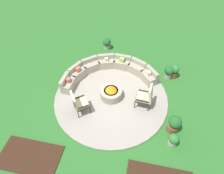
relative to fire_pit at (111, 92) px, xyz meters
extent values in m
plane|color=#2D6B28|center=(0.00, 0.00, -0.32)|extent=(24.00, 24.00, 0.00)
cylinder|color=#9E9384|center=(0.00, 0.00, -0.29)|extent=(4.88, 4.88, 0.06)
cube|color=#382114|center=(-2.20, -3.15, -0.30)|extent=(2.11, 1.18, 0.04)
cylinder|color=#9E937F|center=(0.00, 0.00, -0.06)|extent=(0.93, 0.93, 0.40)
cylinder|color=black|center=(0.00, 0.00, 0.11)|extent=(0.60, 0.60, 0.06)
cone|color=orange|center=(0.00, 0.00, 0.28)|extent=(0.48, 0.48, 0.28)
cube|color=#9E937F|center=(1.49, 1.26, -0.05)|extent=(0.86, 0.90, 0.43)
cube|color=#9E937F|center=(1.60, 1.35, 0.28)|extent=(0.63, 0.71, 0.22)
cube|color=#9E937F|center=(0.89, 1.74, -0.05)|extent=(0.91, 0.76, 0.43)
cube|color=#9E937F|center=(0.95, 1.87, 0.28)|extent=(0.78, 0.50, 0.22)
cube|color=#9E937F|center=(0.14, 1.95, -0.05)|extent=(0.82, 0.51, 0.43)
cube|color=#9E937F|center=(0.15, 2.09, 0.28)|extent=(0.80, 0.22, 0.22)
cube|color=#9E937F|center=(-0.62, 1.85, -0.05)|extent=(0.90, 0.68, 0.43)
cube|color=#9E937F|center=(-0.67, 1.99, 0.28)|extent=(0.80, 0.40, 0.22)
cube|color=#9E937F|center=(-1.29, 1.46, -0.05)|extent=(0.89, 0.86, 0.43)
cube|color=#9E937F|center=(-1.39, 1.57, 0.28)|extent=(0.70, 0.64, 0.22)
cube|color=#9E937F|center=(-1.76, 0.85, -0.05)|extent=(0.75, 0.91, 0.43)
cube|color=#9E937F|center=(-1.89, 0.91, 0.28)|extent=(0.49, 0.78, 0.22)
cube|color=#9E937F|center=(-1.95, 0.10, -0.05)|extent=(0.49, 0.81, 0.43)
cube|color=#9E937F|center=(-2.09, 0.11, 0.28)|extent=(0.20, 0.80, 0.22)
cube|color=beige|center=(1.45, 1.22, 0.26)|extent=(0.25, 0.26, 0.20)
cube|color=#BC5B47|center=(-1.71, 0.83, 0.27)|extent=(0.25, 0.26, 0.21)
cube|color=#93B756|center=(0.14, 1.90, 0.27)|extent=(0.24, 0.21, 0.21)
cube|color=beige|center=(-0.61, 1.80, 0.25)|extent=(0.21, 0.19, 0.16)
cube|color=#BC5B47|center=(-1.90, 0.10, 0.26)|extent=(0.18, 0.20, 0.19)
cylinder|color=#2D2319|center=(-0.96, -0.57, -0.07)|extent=(0.04, 0.04, 0.38)
cylinder|color=#2D2319|center=(-0.63, -1.02, -0.07)|extent=(0.04, 0.04, 0.38)
cylinder|color=#2D2319|center=(-1.36, -0.87, -0.07)|extent=(0.04, 0.04, 0.38)
cylinder|color=#2D2319|center=(-1.03, -1.32, -0.07)|extent=(0.04, 0.04, 0.38)
cube|color=#2D2319|center=(-0.99, -0.94, 0.14)|extent=(0.78, 0.80, 0.05)
cube|color=beige|center=(-0.99, -0.94, 0.21)|extent=(0.72, 0.73, 0.09)
cube|color=beige|center=(-1.18, -1.08, 0.49)|extent=(0.42, 0.58, 0.70)
cube|color=#2D2319|center=(-1.15, -0.73, 0.28)|extent=(0.40, 0.31, 0.04)
cube|color=#2D2319|center=(-0.83, -1.16, 0.28)|extent=(0.40, 0.31, 0.04)
cylinder|color=#2D2319|center=(1.06, -0.40, -0.07)|extent=(0.04, 0.04, 0.38)
cylinder|color=#2D2319|center=(1.11, 0.14, -0.07)|extent=(0.04, 0.04, 0.38)
cylinder|color=#2D2319|center=(1.62, -0.45, -0.07)|extent=(0.04, 0.04, 0.38)
cylinder|color=#2D2319|center=(1.66, 0.09, -0.07)|extent=(0.04, 0.04, 0.38)
cube|color=#2D2319|center=(1.36, -0.15, 0.14)|extent=(0.64, 0.63, 0.05)
cube|color=beige|center=(1.36, -0.15, 0.21)|extent=(0.59, 0.58, 0.09)
cube|color=beige|center=(1.62, -0.17, 0.50)|extent=(0.23, 0.55, 0.68)
cube|color=#2D2319|center=(1.34, -0.41, 0.28)|extent=(0.51, 0.09, 0.04)
cube|color=#2D2319|center=(1.38, 0.11, 0.28)|extent=(0.51, 0.09, 0.04)
cylinder|color=#A89E8E|center=(2.58, -1.68, -0.22)|extent=(0.31, 0.31, 0.20)
sphere|color=#2D7A33|center=(2.58, -1.68, 0.05)|extent=(0.37, 0.37, 0.37)
sphere|color=#DB337A|center=(2.63, -1.68, 0.13)|extent=(0.14, 0.14, 0.14)
cylinder|color=#A89E8E|center=(-0.96, 3.43, -0.20)|extent=(0.32, 0.32, 0.24)
sphere|color=#236028|center=(-0.96, 3.43, 0.09)|extent=(0.45, 0.45, 0.45)
cylinder|color=#A89E8E|center=(2.39, 1.74, -0.18)|extent=(0.33, 0.33, 0.28)
sphere|color=#236028|center=(2.39, 1.74, 0.14)|extent=(0.44, 0.44, 0.44)
sphere|color=yellow|center=(2.44, 1.74, 0.22)|extent=(0.15, 0.15, 0.15)
cylinder|color=brown|center=(2.65, 1.85, -0.17)|extent=(0.34, 0.34, 0.31)
sphere|color=#2D7A33|center=(2.65, 1.85, 0.18)|extent=(0.40, 0.40, 0.40)
sphere|color=yellow|center=(2.70, 1.85, 0.27)|extent=(0.16, 0.16, 0.16)
cylinder|color=brown|center=(2.59, -1.10, -0.16)|extent=(0.43, 0.43, 0.32)
sphere|color=#236028|center=(2.59, -1.10, 0.23)|extent=(0.48, 0.48, 0.48)
sphere|color=#DB337A|center=(2.65, -1.10, 0.34)|extent=(0.19, 0.19, 0.19)
camera|label=1|loc=(1.10, -5.14, 6.14)|focal=30.51mm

